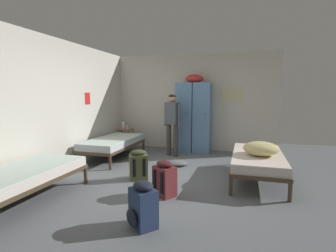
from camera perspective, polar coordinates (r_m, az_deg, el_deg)
name	(u,v)px	position (r m, az deg, el deg)	size (l,w,h in m)	color
ground_plane	(164,178)	(4.92, -0.92, -11.42)	(8.64, 8.64, 0.00)	slate
room_backdrop	(131,104)	(6.27, -8.11, 4.89)	(4.52, 5.46, 2.66)	beige
locker_bank	(194,116)	(7.02, 5.67, 2.20)	(0.90, 0.55, 2.07)	#5B84B2
shelf_unit	(125,136)	(7.63, -9.34, -2.19)	(0.38, 0.30, 0.57)	#99704C
bed_left_rear	(113,143)	(6.47, -11.93, -3.59)	(0.90, 1.90, 0.49)	#473828
bed_left_front	(22,176)	(4.37, -29.29, -9.53)	(0.90, 1.90, 0.49)	#473828
bed_right	(258,159)	(5.04, 19.04, -6.87)	(0.90, 1.90, 0.49)	#473828
bedding_heap	(261,148)	(4.85, 19.71, -4.67)	(0.60, 0.61, 0.24)	#D1C67F
person_traveler	(172,119)	(6.49, 0.95, 1.53)	(0.46, 0.30, 1.55)	#3D3833
water_bottle	(123,125)	(7.64, -9.86, 0.32)	(0.06, 0.06, 0.24)	white
lotion_bottle	(127,126)	(7.52, -9.03, -0.10)	(0.06, 0.06, 0.15)	beige
backpack_olive	(138,165)	(4.85, -6.52, -8.54)	(0.40, 0.41, 0.55)	#566038
backpack_navy	(142,206)	(3.19, -5.62, -16.99)	(0.41, 0.42, 0.55)	navy
backpack_maroon	(165,179)	(4.07, -0.64, -11.56)	(0.40, 0.41, 0.55)	maroon
clothes_pile_grey	(177,163)	(5.77, 1.97, -8.08)	(0.48, 0.38, 0.11)	slate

